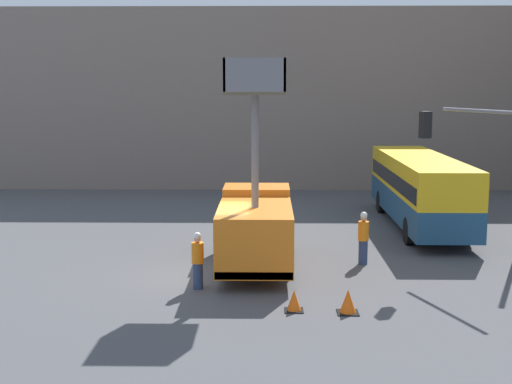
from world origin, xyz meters
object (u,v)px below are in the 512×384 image
object	(u,v)px
road_worker_directing	(363,238)
traffic_cone_mid_road	(294,301)
traffic_cone_near_truck	(348,302)
city_bus	(420,186)
traffic_light_pole	(486,154)
road_worker_near_truck	(198,261)
utility_truck	(256,224)

from	to	relation	value
road_worker_directing	traffic_cone_mid_road	world-z (taller)	road_worker_directing
traffic_cone_near_truck	city_bus	bearing A→B (deg)	69.75
traffic_light_pole	traffic_cone_near_truck	size ratio (longest dim) A/B	8.39
traffic_light_pole	road_worker_near_truck	world-z (taller)	traffic_light_pole
city_bus	traffic_cone_near_truck	xyz separation A→B (m)	(-4.53, -12.29, -1.55)
traffic_light_pole	traffic_cone_mid_road	size ratio (longest dim) A/B	9.49
traffic_light_pole	traffic_cone_near_truck	distance (m)	8.56
traffic_light_pole	traffic_cone_mid_road	bearing A→B (deg)	-141.66
city_bus	road_worker_directing	xyz separation A→B (m)	(-3.39, -6.76, -0.91)
traffic_light_pole	traffic_cone_mid_road	xyz separation A→B (m)	(-6.86, -5.43, -3.67)
road_worker_near_truck	traffic_cone_near_truck	distance (m)	5.06
utility_truck	traffic_light_pole	bearing A→B (deg)	4.98
utility_truck	traffic_cone_near_truck	world-z (taller)	utility_truck
road_worker_directing	traffic_cone_mid_road	xyz separation A→B (m)	(-2.65, -5.35, -0.67)
road_worker_directing	road_worker_near_truck	bearing A→B (deg)	11.68
road_worker_near_truck	road_worker_directing	xyz separation A→B (m)	(5.59, 3.17, 0.05)
city_bus	road_worker_near_truck	xyz separation A→B (m)	(-8.98, -9.93, -0.97)
road_worker_directing	traffic_light_pole	bearing A→B (deg)	163.18
traffic_cone_mid_road	city_bus	bearing A→B (deg)	63.50
city_bus	traffic_light_pole	bearing A→B (deg)	172.14
road_worker_directing	traffic_cone_mid_road	distance (m)	6.01
road_worker_directing	traffic_cone_mid_road	bearing A→B (deg)	45.78
road_worker_near_truck	traffic_cone_mid_road	world-z (taller)	road_worker_near_truck
road_worker_near_truck	road_worker_directing	world-z (taller)	road_worker_directing
city_bus	traffic_cone_mid_road	world-z (taller)	city_bus
traffic_light_pole	road_worker_directing	distance (m)	5.17
traffic_light_pole	traffic_cone_near_truck	bearing A→B (deg)	-133.72
utility_truck	traffic_cone_mid_road	size ratio (longest dim) A/B	11.83
traffic_cone_mid_road	traffic_cone_near_truck	bearing A→B (deg)	-6.60
traffic_light_pole	traffic_cone_near_truck	xyz separation A→B (m)	(-5.36, -5.60, -3.63)
utility_truck	traffic_cone_mid_road	world-z (taller)	utility_truck
utility_truck	city_bus	world-z (taller)	utility_truck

